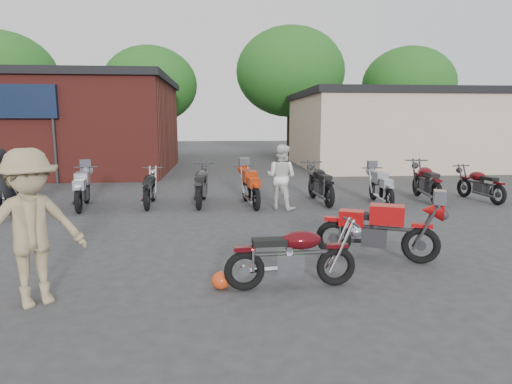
{
  "coord_description": "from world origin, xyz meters",
  "views": [
    {
      "loc": [
        -0.67,
        -6.44,
        2.29
      ],
      "look_at": [
        0.05,
        1.92,
        0.9
      ],
      "focal_mm": 30.0,
      "sensor_mm": 36.0,
      "label": 1
    }
  ],
  "objects": [
    {
      "name": "ground",
      "position": [
        0.0,
        0.0,
        0.0
      ],
      "size": [
        90.0,
        90.0,
        0.0
      ],
      "primitive_type": "plane",
      "color": "#303033"
    },
    {
      "name": "brick_building",
      "position": [
        -9.0,
        14.0,
        2.0
      ],
      "size": [
        12.0,
        8.0,
        4.0
      ],
      "primitive_type": "cube",
      "color": "maroon",
      "rests_on": "ground"
    },
    {
      "name": "stucco_building",
      "position": [
        8.5,
        15.0,
        1.75
      ],
      "size": [
        10.0,
        8.0,
        3.5
      ],
      "primitive_type": "cube",
      "color": "tan",
      "rests_on": "ground"
    },
    {
      "name": "tree_0",
      "position": [
        -14.0,
        22.0,
        4.1
      ],
      "size": [
        6.56,
        6.56,
        8.2
      ],
      "primitive_type": null,
      "color": "#144B15",
      "rests_on": "ground"
    },
    {
      "name": "tree_1",
      "position": [
        -5.0,
        22.0,
        3.7
      ],
      "size": [
        5.92,
        5.92,
        7.4
      ],
      "primitive_type": null,
      "color": "#144B15",
      "rests_on": "ground"
    },
    {
      "name": "tree_2",
      "position": [
        4.0,
        22.0,
        4.4
      ],
      "size": [
        7.04,
        7.04,
        8.8
      ],
      "primitive_type": null,
      "color": "#144B15",
      "rests_on": "ground"
    },
    {
      "name": "tree_3",
      "position": [
        12.0,
        22.0,
        3.8
      ],
      "size": [
        6.08,
        6.08,
        7.6
      ],
      "primitive_type": null,
      "color": "#144B15",
      "rests_on": "ground"
    },
    {
      "name": "vintage_motorcycle",
      "position": [
        0.33,
        -0.85,
        0.52
      ],
      "size": [
        1.81,
        0.69,
        1.03
      ],
      "primitive_type": null,
      "rotation": [
        0.0,
        0.0,
        0.06
      ],
      "color": "#48090E",
      "rests_on": "ground"
    },
    {
      "name": "sportbike",
      "position": [
        1.95,
        0.25,
        0.56
      ],
      "size": [
        2.03,
        1.34,
        1.12
      ],
      "primitive_type": null,
      "rotation": [
        0.0,
        0.0,
        -0.4
      ],
      "color": "#B90F10",
      "rests_on": "ground"
    },
    {
      "name": "helmet",
      "position": [
        -0.67,
        -0.8,
        0.12
      ],
      "size": [
        0.36,
        0.36,
        0.25
      ],
      "primitive_type": "ellipsoid",
      "rotation": [
        0.0,
        0.0,
        0.43
      ],
      "color": "#BD3914",
      "rests_on": "ground"
    },
    {
      "name": "person_dark",
      "position": [
        -5.7,
        3.79,
        0.85
      ],
      "size": [
        0.74,
        0.65,
        1.7
      ],
      "primitive_type": "imported",
      "rotation": [
        0.0,
        0.0,
        3.63
      ],
      "color": "black",
      "rests_on": "ground"
    },
    {
      "name": "person_light",
      "position": [
        0.94,
        4.58,
        0.85
      ],
      "size": [
        1.04,
        0.99,
        1.7
      ],
      "primitive_type": "imported",
      "rotation": [
        0.0,
        0.0,
        2.55
      ],
      "color": "silver",
      "rests_on": "ground"
    },
    {
      "name": "person_tan",
      "position": [
        -3.0,
        -1.09,
        0.99
      ],
      "size": [
        1.46,
        1.34,
        1.97
      ],
      "primitive_type": "imported",
      "rotation": [
        0.0,
        0.0,
        0.62
      ],
      "color": "#97825D",
      "rests_on": "ground"
    },
    {
      "name": "row_bike_0",
      "position": [
        -6.19,
        5.11,
        0.59
      ],
      "size": [
        0.83,
        2.09,
        1.19
      ],
      "primitive_type": null,
      "rotation": [
        0.0,
        0.0,
        1.49
      ],
      "color": "black",
      "rests_on": "ground"
    },
    {
      "name": "row_bike_1",
      "position": [
        -4.32,
        5.13,
        0.57
      ],
      "size": [
        0.95,
        2.04,
        1.14
      ],
      "primitive_type": null,
      "rotation": [
        0.0,
        0.0,
        1.73
      ],
      "color": "#92939F",
      "rests_on": "ground"
    },
    {
      "name": "row_bike_2",
      "position": [
        -2.58,
        5.32,
        0.54
      ],
      "size": [
        0.68,
        1.88,
        1.08
      ],
      "primitive_type": null,
      "rotation": [
        0.0,
        0.0,
        1.61
      ],
      "color": "black",
      "rests_on": "ground"
    },
    {
      "name": "row_bike_3",
      "position": [
        -1.18,
        5.39,
        0.6
      ],
      "size": [
        0.78,
        2.11,
        1.21
      ],
      "primitive_type": null,
      "rotation": [
        0.0,
        0.0,
        1.52
      ],
      "color": "#27282A",
      "rests_on": "ground"
    },
    {
      "name": "row_bike_4",
      "position": [
        0.17,
        5.12,
        0.57
      ],
      "size": [
        0.9,
        2.04,
        1.14
      ],
      "primitive_type": null,
      "rotation": [
        0.0,
        0.0,
        1.7
      ],
      "color": "#B8350F",
      "rests_on": "ground"
    },
    {
      "name": "row_bike_5",
      "position": [
        2.17,
        5.37,
        0.6
      ],
      "size": [
        0.84,
        2.13,
        1.21
      ],
      "primitive_type": null,
      "rotation": [
        0.0,
        0.0,
        1.64
      ],
      "color": "black",
      "rests_on": "ground"
    },
    {
      "name": "row_bike_6",
      "position": [
        3.81,
        5.0,
        0.53
      ],
      "size": [
        0.67,
        1.83,
        1.05
      ],
      "primitive_type": null,
      "rotation": [
        0.0,
        0.0,
        1.53
      ],
      "color": "gray",
      "rests_on": "ground"
    },
    {
      "name": "row_bike_7",
      "position": [
        5.32,
        5.41,
        0.62
      ],
      "size": [
        0.96,
        2.2,
        1.24
      ],
      "primitive_type": null,
      "rotation": [
        0.0,
        0.0,
        1.45
      ],
      "color": "#540A12",
      "rests_on": "ground"
    },
    {
      "name": "row_bike_8",
      "position": [
        6.87,
        5.26,
        0.53
      ],
      "size": [
        0.87,
        1.91,
        1.07
      ],
      "primitive_type": null,
      "rotation": [
        0.0,
        0.0,
        1.72
      ],
      "color": "#4D090E",
      "rests_on": "ground"
    }
  ]
}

